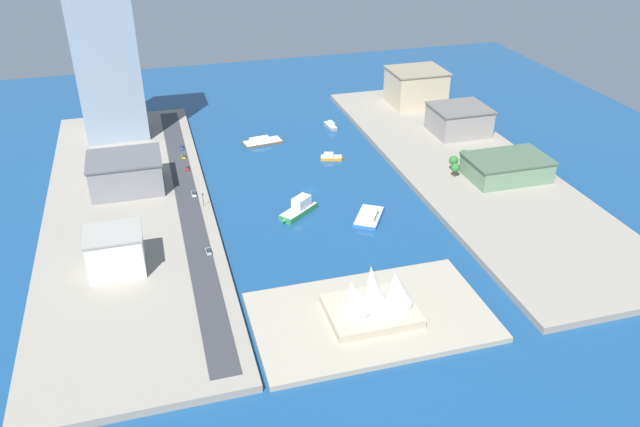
# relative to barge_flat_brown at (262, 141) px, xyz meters

# --- Properties ---
(ground_plane) EXTENTS (440.00, 440.00, 0.00)m
(ground_plane) POSITION_rel_barge_flat_brown_xyz_m (-10.34, 61.10, -1.15)
(ground_plane) COLOR navy
(quay_west) EXTENTS (70.00, 240.00, 2.78)m
(quay_west) POSITION_rel_barge_flat_brown_xyz_m (-91.69, 61.10, 0.24)
(quay_west) COLOR gray
(quay_west) RESTS_ON ground_plane
(quay_east) EXTENTS (70.00, 240.00, 2.78)m
(quay_east) POSITION_rel_barge_flat_brown_xyz_m (71.02, 61.10, 0.24)
(quay_east) COLOR gray
(quay_east) RESTS_ON ground_plane
(peninsula_point) EXTENTS (79.27, 47.10, 2.00)m
(peninsula_point) POSITION_rel_barge_flat_brown_xyz_m (-5.62, 158.04, -0.15)
(peninsula_point) COLOR #A89E89
(peninsula_point) RESTS_ON ground_plane
(road_strip) EXTENTS (9.67, 228.00, 0.15)m
(road_strip) POSITION_rel_barge_flat_brown_xyz_m (45.58, 61.10, 1.71)
(road_strip) COLOR #38383D
(road_strip) RESTS_ON quay_east
(barge_flat_brown) EXTENTS (22.07, 11.59, 3.15)m
(barge_flat_brown) POSITION_rel_barge_flat_brown_xyz_m (0.00, 0.00, 0.00)
(barge_flat_brown) COLOR brown
(barge_flat_brown) RESTS_ON ground_plane
(ferry_green_doubledeck) EXTENTS (19.26, 17.07, 7.38)m
(ferry_green_doubledeck) POSITION_rel_barge_flat_brown_xyz_m (-0.30, 81.12, 1.49)
(ferry_green_doubledeck) COLOR #2D8C4C
(ferry_green_doubledeck) RESTS_ON ground_plane
(water_taxi_orange) EXTENTS (12.29, 7.92, 3.29)m
(water_taxi_orange) POSITION_rel_barge_flat_brown_xyz_m (-29.99, 30.34, 0.09)
(water_taxi_orange) COLOR orange
(water_taxi_orange) RESTS_ON ground_plane
(catamaran_blue) EXTENTS (18.52, 21.50, 4.33)m
(catamaran_blue) POSITION_rel_barge_flat_brown_xyz_m (-27.56, 94.30, 0.45)
(catamaran_blue) COLOR blue
(catamaran_blue) RESTS_ON ground_plane
(yacht_sleek_gray) EXTENTS (4.93, 13.34, 4.07)m
(yacht_sleek_gray) POSITION_rel_barge_flat_brown_xyz_m (-42.33, -11.43, 0.28)
(yacht_sleek_gray) COLOR #999EA3
(yacht_sleek_gray) RESTS_ON ground_plane
(carpark_squat_concrete) EXTENTS (29.90, 27.06, 14.76)m
(carpark_squat_concrete) POSITION_rel_barge_flat_brown_xyz_m (-105.86, 21.14, 9.04)
(carpark_squat_concrete) COLOR gray
(carpark_squat_concrete) RESTS_ON quay_west
(terminal_long_green) EXTENTS (38.04, 25.08, 10.27)m
(terminal_long_green) POSITION_rel_barge_flat_brown_xyz_m (-102.07, 78.63, 6.80)
(terminal_long_green) COLOR slate
(terminal_long_green) RESTS_ON quay_west
(hotel_broad_white) EXTENTS (20.40, 17.64, 15.98)m
(hotel_broad_white) POSITION_rel_barge_flat_brown_xyz_m (75.36, 108.41, 9.65)
(hotel_broad_white) COLOR silver
(hotel_broad_white) RESTS_ON quay_east
(office_block_beige) EXTENTS (32.54, 28.51, 21.38)m
(office_block_beige) POSITION_rel_barge_flat_brown_xyz_m (-101.68, -28.49, 12.35)
(office_block_beige) COLOR #C6B793
(office_block_beige) RESTS_ON quay_west
(warehouse_low_gray) EXTENTS (32.76, 26.78, 15.55)m
(warehouse_low_gray) POSITION_rel_barge_flat_brown_xyz_m (70.53, 41.36, 9.44)
(warehouse_low_gray) COLOR gray
(warehouse_low_gray) RESTS_ON quay_east
(tower_tall_glass) EXTENTS (33.02, 26.19, 85.26)m
(tower_tall_glass) POSITION_rel_barge_flat_brown_xyz_m (73.73, -26.96, 44.30)
(tower_tall_glass) COLOR #8C9EB2
(tower_tall_glass) RESTS_ON quay_east
(pickup_red) EXTENTS (1.92, 4.95, 1.46)m
(pickup_red) POSITION_rel_barge_flat_brown_xyz_m (42.60, 28.34, 2.51)
(pickup_red) COLOR black
(pickup_red) RESTS_ON road_strip
(sedan_silver) EXTENTS (2.02, 4.65, 1.58)m
(sedan_silver) POSITION_rel_barge_flat_brown_xyz_m (42.08, 106.64, 2.56)
(sedan_silver) COLOR black
(sedan_silver) RESTS_ON road_strip
(van_white) EXTENTS (2.02, 5.01, 1.60)m
(van_white) POSITION_rel_barge_flat_brown_xyz_m (42.32, 56.95, 2.56)
(van_white) COLOR black
(van_white) RESTS_ON road_strip
(taxi_yellow_cab) EXTENTS (1.88, 4.61, 1.43)m
(taxi_yellow_cab) POSITION_rel_barge_flat_brown_xyz_m (43.01, 14.50, 2.50)
(taxi_yellow_cab) COLOR black
(taxi_yellow_cab) RESTS_ON road_strip
(hatchback_blue) EXTENTS (2.05, 5.24, 1.61)m
(hatchback_blue) POSITION_rel_barge_flat_brown_xyz_m (42.88, 2.28, 2.58)
(hatchback_blue) COLOR black
(hatchback_blue) RESTS_ON road_strip
(traffic_light_waterfront) EXTENTS (0.36, 0.36, 6.50)m
(traffic_light_waterfront) POSITION_rel_barge_flat_brown_xyz_m (39.31, 68.46, 5.97)
(traffic_light_waterfront) COLOR black
(traffic_light_waterfront) RESTS_ON quay_east
(opera_landmark) EXTENTS (29.47, 23.23, 20.15)m
(opera_landmark) POSITION_rel_barge_flat_brown_xyz_m (-6.29, 158.04, 7.81)
(opera_landmark) COLOR #BCAD93
(opera_landmark) RESTS_ON peninsula_point
(park_tree_cluster) EXTENTS (15.73, 17.70, 7.88)m
(park_tree_cluster) POSITION_rel_barge_flat_brown_xyz_m (-83.50, 64.93, 6.70)
(park_tree_cluster) COLOR brown
(park_tree_cluster) RESTS_ON quay_west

